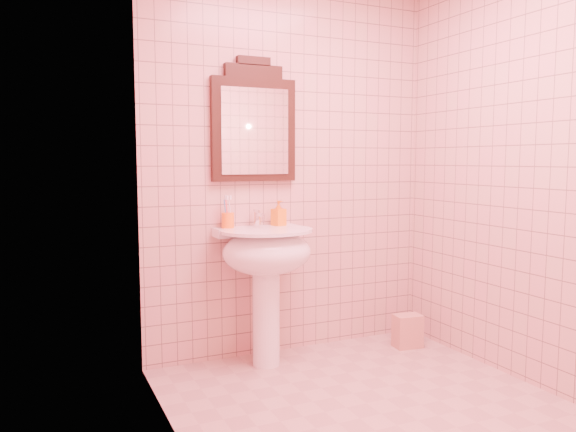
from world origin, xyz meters
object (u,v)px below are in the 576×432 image
pedestal_sink (266,262)px  towel (408,331)px  soap_dispenser (279,213)px  mirror (254,124)px  toothbrush_cup (228,220)px

pedestal_sink → towel: (1.02, -0.08, -0.55)m
soap_dispenser → towel: soap_dispenser is taller
mirror → soap_dispenser: (0.14, -0.06, -0.57)m
toothbrush_cup → soap_dispenser: (0.34, -0.02, 0.03)m
mirror → soap_dispenser: bearing=-24.4°
pedestal_sink → mirror: mirror is taller
toothbrush_cup → soap_dispenser: size_ratio=1.10×
pedestal_sink → toothbrush_cup: size_ratio=4.81×
towel → pedestal_sink: bearing=175.3°
pedestal_sink → toothbrush_cup: toothbrush_cup is taller
mirror → pedestal_sink: bearing=-90.0°
toothbrush_cup → towel: toothbrush_cup is taller
pedestal_sink → soap_dispenser: soap_dispenser is taller
soap_dispenser → mirror: bearing=136.9°
pedestal_sink → toothbrush_cup: (-0.19, 0.16, 0.25)m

